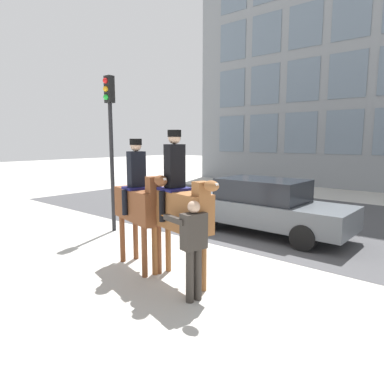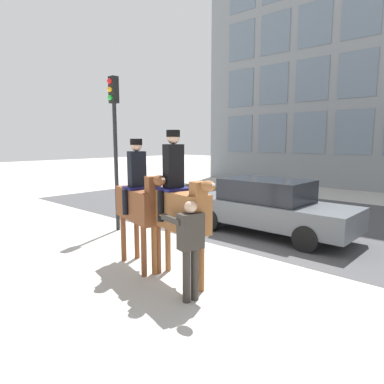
# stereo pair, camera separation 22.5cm
# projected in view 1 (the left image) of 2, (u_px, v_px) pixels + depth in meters

# --- Properties ---
(ground_plane) EXTENTS (80.00, 80.00, 0.00)m
(ground_plane) POSITION_uv_depth(u_px,v_px,m) (214.00, 252.00, 7.96)
(ground_plane) COLOR #B2AFA8
(road_surface) EXTENTS (21.44, 8.50, 0.01)m
(road_surface) POSITION_uv_depth(u_px,v_px,m) (299.00, 218.00, 11.53)
(road_surface) COLOR #444447
(road_surface) RESTS_ON ground_plane
(mounted_horse_lead) EXTENTS (1.83, 0.79, 2.62)m
(mounted_horse_lead) POSITION_uv_depth(u_px,v_px,m) (139.00, 202.00, 6.82)
(mounted_horse_lead) COLOR brown
(mounted_horse_lead) RESTS_ON ground_plane
(mounted_horse_companion) EXTENTS (1.93, 0.78, 2.76)m
(mounted_horse_companion) POSITION_uv_depth(u_px,v_px,m) (178.00, 206.00, 6.08)
(mounted_horse_companion) COLOR brown
(mounted_horse_companion) RESTS_ON ground_plane
(pedestrian_bystander) EXTENTS (0.89, 0.44, 1.66)m
(pedestrian_bystander) POSITION_uv_depth(u_px,v_px,m) (193.00, 243.00, 5.43)
(pedestrian_bystander) COLOR #332D28
(pedestrian_bystander) RESTS_ON ground_plane
(street_car_near_lane) EXTENTS (4.63, 1.81, 1.53)m
(street_car_near_lane) POSITION_uv_depth(u_px,v_px,m) (265.00, 206.00, 9.53)
(street_car_near_lane) COLOR #51565B
(street_car_near_lane) RESTS_ON ground_plane
(traffic_light) EXTENTS (0.24, 0.29, 4.32)m
(traffic_light) POSITION_uv_depth(u_px,v_px,m) (110.00, 130.00, 9.49)
(traffic_light) COLOR black
(traffic_light) RESTS_ON ground_plane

